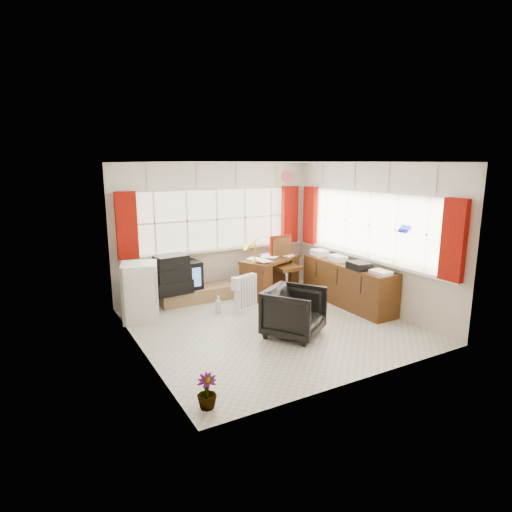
# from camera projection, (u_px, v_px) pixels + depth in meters

# --- Properties ---
(ground) EXTENTS (4.00, 4.00, 0.00)m
(ground) POSITION_uv_depth(u_px,v_px,m) (270.00, 325.00, 6.71)
(ground) COLOR beige
(ground) RESTS_ON ground
(room_walls) EXTENTS (4.00, 4.00, 4.00)m
(room_walls) POSITION_uv_depth(u_px,v_px,m) (271.00, 231.00, 6.39)
(room_walls) COLOR beige
(room_walls) RESTS_ON ground
(window_back) EXTENTS (3.70, 0.12, 3.60)m
(window_back) POSITION_uv_depth(u_px,v_px,m) (218.00, 246.00, 8.17)
(window_back) COLOR beige
(window_back) RESTS_ON room_walls
(window_right) EXTENTS (0.12, 3.70, 3.60)m
(window_right) POSITION_uv_depth(u_px,v_px,m) (366.00, 254.00, 7.44)
(window_right) COLOR beige
(window_right) RESTS_ON room_walls
(curtains) EXTENTS (3.83, 3.83, 1.15)m
(curtains) POSITION_uv_depth(u_px,v_px,m) (289.00, 222.00, 7.63)
(curtains) COLOR #921207
(curtains) RESTS_ON room_walls
(overhead_cabinets) EXTENTS (3.98, 3.98, 0.48)m
(overhead_cabinets) POSITION_uv_depth(u_px,v_px,m) (290.00, 177.00, 7.54)
(overhead_cabinets) COLOR silver
(overhead_cabinets) RESTS_ON room_walls
(desk) EXTENTS (1.38, 1.08, 0.76)m
(desk) POSITION_uv_depth(u_px,v_px,m) (270.00, 274.00, 8.25)
(desk) COLOR #492A11
(desk) RESTS_ON ground
(desk_lamp) EXTENTS (0.16, 0.13, 0.44)m
(desk_lamp) POSITION_uv_depth(u_px,v_px,m) (255.00, 246.00, 7.73)
(desk_lamp) COLOR #DAC109
(desk_lamp) RESTS_ON desk
(task_chair) EXTENTS (0.47, 0.50, 1.13)m
(task_chair) POSITION_uv_depth(u_px,v_px,m) (283.00, 263.00, 8.23)
(task_chair) COLOR black
(task_chair) RESTS_ON ground
(office_chair) EXTENTS (1.08, 1.09, 0.72)m
(office_chair) POSITION_uv_depth(u_px,v_px,m) (294.00, 312.00, 6.24)
(office_chair) COLOR black
(office_chair) RESTS_ON ground
(radiator) EXTENTS (0.46, 0.29, 0.64)m
(radiator) POSITION_uv_depth(u_px,v_px,m) (246.00, 297.00, 7.27)
(radiator) COLOR white
(radiator) RESTS_ON ground
(credenza) EXTENTS (0.50, 2.00, 0.85)m
(credenza) POSITION_uv_depth(u_px,v_px,m) (348.00, 283.00, 7.62)
(credenza) COLOR #492A11
(credenza) RESTS_ON ground
(file_tray) EXTENTS (0.32, 0.39, 0.12)m
(file_tray) POSITION_uv_depth(u_px,v_px,m) (359.00, 266.00, 7.14)
(file_tray) COLOR black
(file_tray) RESTS_ON credenza
(tv_bench) EXTENTS (1.40, 0.50, 0.25)m
(tv_bench) POSITION_uv_depth(u_px,v_px,m) (197.00, 294.00, 7.89)
(tv_bench) COLOR #9B714D
(tv_bench) RESTS_ON ground
(crt_tv) EXTENTS (0.59, 0.56, 0.50)m
(crt_tv) POSITION_uv_depth(u_px,v_px,m) (184.00, 275.00, 7.75)
(crt_tv) COLOR black
(crt_tv) RESTS_ON tv_bench
(hifi_stack) EXTENTS (0.69, 0.49, 0.68)m
(hifi_stack) POSITION_uv_depth(u_px,v_px,m) (172.00, 276.00, 7.45)
(hifi_stack) COLOR black
(hifi_stack) RESTS_ON tv_bench
(mini_fridge) EXTENTS (0.68, 0.69, 0.94)m
(mini_fridge) POSITION_uv_depth(u_px,v_px,m) (140.00, 292.00, 6.85)
(mini_fridge) COLOR white
(mini_fridge) RESTS_ON ground
(spray_bottle_a) EXTENTS (0.12, 0.12, 0.29)m
(spray_bottle_a) POSITION_uv_depth(u_px,v_px,m) (218.00, 304.00, 7.25)
(spray_bottle_a) COLOR silver
(spray_bottle_a) RESTS_ON ground
(spray_bottle_b) EXTENTS (0.12, 0.12, 0.21)m
(spray_bottle_b) POSITION_uv_depth(u_px,v_px,m) (245.00, 292.00, 8.06)
(spray_bottle_b) COLOR #92D9CD
(spray_bottle_b) RESTS_ON ground
(flower_vase) EXTENTS (0.27, 0.27, 0.37)m
(flower_vase) POSITION_uv_depth(u_px,v_px,m) (207.00, 392.00, 4.40)
(flower_vase) COLOR black
(flower_vase) RESTS_ON ground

